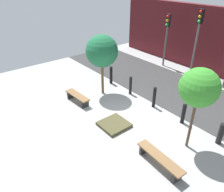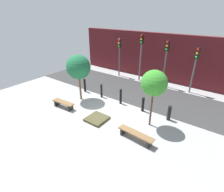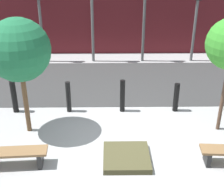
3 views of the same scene
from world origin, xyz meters
The scene contains 13 objects.
ground_plane centered at (0.00, 0.00, 0.00)m, with size 18.00×18.00×0.00m, color #989898.
road_strip centered at (0.00, 4.26, 0.01)m, with size 18.00×4.12×0.01m, color #343434.
building_facade centered at (0.00, 7.97, 2.02)m, with size 16.20×0.50×4.05m, color #511419.
bench_left centered at (-2.68, -0.74, 0.31)m, with size 1.63×0.51×0.43m.
planter_bed centered at (0.00, -0.54, 0.07)m, with size 1.13×1.16×0.14m, color #423F26.
tree_behind_left_bench centered at (-2.68, 0.84, 2.35)m, with size 1.63×1.63×3.18m.
bollard_far_left centered at (-3.35, 1.95, 0.52)m, with size 0.17×0.17×1.04m, color black.
bollard_left centered at (-1.67, 1.95, 0.50)m, with size 0.15×0.15×1.00m, color black.
bollard_center centered at (0.00, 1.95, 0.52)m, with size 0.16×0.16×1.05m, color black.
bollard_right centered at (1.67, 1.95, 0.46)m, with size 0.17×0.17×0.92m, color black.
traffic_light_west centered at (-3.31, 6.61, 2.40)m, with size 0.28×0.27×3.47m.
traffic_light_mid_east centered at (1.10, 6.61, 2.56)m, with size 0.28×0.27×3.71m.
traffic_light_east centered at (3.31, 6.61, 2.38)m, with size 0.28×0.27×3.43m.
Camera 3 is at (-0.43, -6.71, 4.76)m, focal length 50.00 mm.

